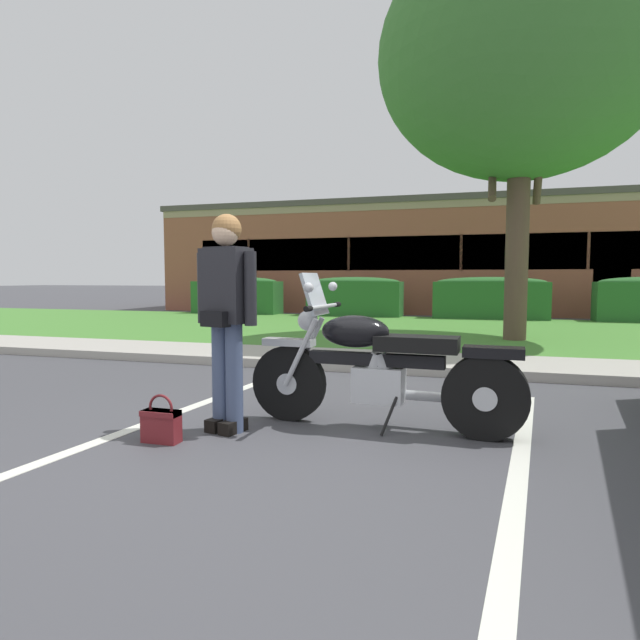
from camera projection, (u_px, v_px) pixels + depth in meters
The scene contains 14 objects.
ground_plane at pixel (283, 453), 3.74m from camera, with size 140.00×140.00×0.00m, color #424247.
curb_strip at pixel (377, 368), 6.92m from camera, with size 60.00×0.20×0.12m, color #ADA89E.
concrete_walk at pixel (388, 360), 7.73m from camera, with size 60.00×1.50×0.08m, color #ADA89E.
grass_lawn at pixel (424, 330), 12.18m from camera, with size 60.00×7.84×0.06m, color #478433.
stall_stripe_0 at pixel (132, 429), 4.33m from camera, with size 0.12×4.40×0.01m, color silver.
stall_stripe_1 at pixel (519, 466), 3.48m from camera, with size 0.12×4.40×0.01m, color silver.
motorcycle at pixel (391, 369), 4.30m from camera, with size 2.24×0.82×1.26m.
rider_person at pixel (226, 306), 4.22m from camera, with size 0.56×0.35×1.70m.
handbag at pixel (161, 423), 3.98m from camera, with size 0.28×0.13×0.36m.
shade_tree at pixel (522, 56), 9.73m from camera, with size 5.18×5.18×7.41m.
hedge_left at pixel (237, 295), 17.66m from camera, with size 2.90×0.90×1.24m.
hedge_center_left at pixel (355, 296), 16.50m from camera, with size 2.86×0.90×1.24m.
hedge_center_right at pixel (490, 298), 15.34m from camera, with size 3.14×0.90×1.24m.
brick_building at pixel (466, 259), 20.94m from camera, with size 21.65×8.36×3.86m.
Camera 1 is at (1.33, -3.42, 1.21)m, focal length 30.39 mm.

